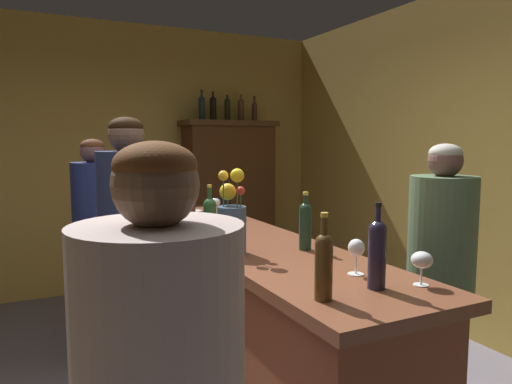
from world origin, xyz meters
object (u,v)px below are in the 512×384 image
wine_glass_front (422,261)px  cheese_plate (191,211)px  display_cabinet (229,199)px  wine_bottle_malbec (226,197)px  flower_arrangement (232,222)px  display_bottle_midright (241,109)px  wine_glass_mid (356,249)px  display_bottle_center (227,108)px  patron_in_navy (130,262)px  display_bottle_right (254,111)px  wine_bottle_syrah (377,251)px  display_bottle_left (202,107)px  wine_bottle_chardonnay (190,203)px  wine_bottle_riesling (305,224)px  bar_counter (244,325)px  wine_glass_rear (215,204)px  wine_bottle_merlot (210,215)px  bartender (440,281)px  display_bottle_midleft (213,107)px  patron_tall (96,243)px  wine_bottle_pinot (324,263)px

wine_glass_front → cheese_plate: (-0.20, 2.17, -0.09)m
display_cabinet → wine_bottle_malbec: display_cabinet is taller
flower_arrangement → display_bottle_midright: (1.35, 2.87, 0.76)m
wine_bottle_malbec → display_cabinet: bearing=66.4°
wine_glass_mid → display_bottle_midright: bearing=73.2°
display_bottle_center → patron_in_navy: (-1.59, -2.42, -1.01)m
cheese_plate → display_bottle_right: size_ratio=0.57×
wine_bottle_syrah → display_bottle_left: size_ratio=1.00×
cheese_plate → wine_glass_mid: bearing=-88.0°
display_bottle_left → cheese_plate: bearing=-112.9°
wine_bottle_chardonnay → display_bottle_left: bearing=68.2°
wine_bottle_riesling → display_bottle_right: (1.16, 2.96, 0.76)m
wine_bottle_riesling → bar_counter: bearing=108.5°
display_cabinet → wine_glass_rear: (-0.90, -1.88, 0.22)m
wine_bottle_syrah → wine_bottle_chardonnay: bearing=97.1°
wine_bottle_merlot → bartender: bearing=-36.9°
display_bottle_midleft → patron_in_navy: size_ratio=0.18×
flower_arrangement → display_bottle_midleft: 3.13m
wine_bottle_riesling → patron_in_navy: (-0.77, 0.54, -0.24)m
display_bottle_midright → patron_tall: 2.61m
wine_bottle_chardonnay → display_bottle_center: 2.44m
bar_counter → wine_bottle_malbec: bearing=74.7°
wine_bottle_riesling → wine_glass_front: (0.08, -0.70, -0.04)m
cheese_plate → display_bottle_midleft: size_ratio=0.51×
wine_glass_front → wine_glass_mid: bearing=119.6°
display_bottle_left → display_bottle_midleft: size_ratio=1.03×
display_bottle_center → bartender: display_bottle_center is taller
wine_glass_front → patron_tall: size_ratio=0.08×
wine_bottle_riesling → bartender: bearing=-20.2°
wine_bottle_pinot → patron_tall: 2.19m
wine_bottle_pinot → display_bottle_left: size_ratio=0.94×
wine_glass_front → bartender: (0.60, 0.45, -0.29)m
wine_bottle_chardonnay → patron_tall: size_ratio=0.20×
bartender → display_bottle_right: bearing=-84.3°
wine_glass_mid → display_bottle_midright: (1.04, 3.44, 0.81)m
wine_bottle_riesling → bartender: 0.80m
display_bottle_midleft → patron_tall: (-1.48, -1.53, -1.08)m
wine_bottle_malbec → wine_bottle_riesling: 1.21m
bartender → wine_glass_mid: bearing=30.8°
bar_counter → display_bottle_midleft: size_ratio=8.59×
wine_bottle_pinot → flower_arrangement: 0.77m
bar_counter → wine_bottle_syrah: (0.05, -1.09, 0.67)m
display_bottle_right → bartender: (-0.47, -3.21, -1.09)m
wine_bottle_merlot → display_bottle_left: size_ratio=0.93×
cheese_plate → patron_in_navy: size_ratio=0.09×
wine_bottle_riesling → display_cabinet: bearing=74.3°
wine_bottle_malbec → patron_in_navy: (-0.84, -0.67, -0.24)m
wine_glass_rear → bartender: bearing=-60.7°
wine_bottle_riesling → patron_in_navy: bearing=145.2°
wine_glass_rear → patron_in_navy: bearing=-142.3°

